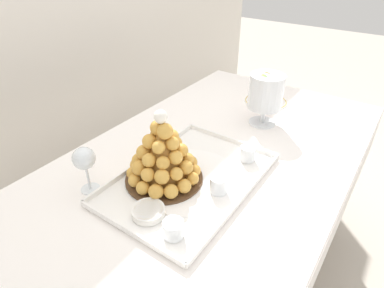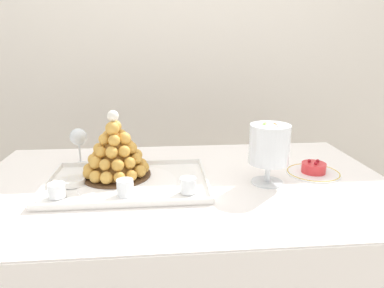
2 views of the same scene
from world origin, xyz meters
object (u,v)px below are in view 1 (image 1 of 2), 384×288
Objects in this scene: dessert_cup_left at (173,229)px; dessert_cup_centre at (248,154)px; creme_brulee_ramekin at (148,211)px; dessert_cup_mid_left at (219,185)px; fruit_tart_plate at (266,99)px; croquembouche at (163,156)px; serving_tray at (189,179)px; wine_glass at (84,160)px; macaron_goblet at (266,92)px.

dessert_cup_left is 0.43m from dessert_cup_centre.
creme_brulee_ramekin is at bearing 79.23° from dessert_cup_left.
dessert_cup_mid_left is 0.27× the size of fruit_tart_plate.
dessert_cup_mid_left reaches higher than creme_brulee_ramekin.
croquembouche is 1.24× the size of fruit_tart_plate.
dessert_cup_left is (-0.22, -0.10, 0.02)m from serving_tray.
creme_brulee_ramekin is at bearing 150.61° from dessert_cup_mid_left.
fruit_tart_plate is at bearing -11.57° from wine_glass.
fruit_tart_plate is at bearing 12.26° from dessert_cup_mid_left.
croquembouche is 0.57m from macaron_goblet.
dessert_cup_left is 0.36× the size of wine_glass.
dessert_cup_mid_left is 0.58× the size of creme_brulee_ramekin.
wine_glass is (-0.02, 0.23, 0.10)m from creme_brulee_ramekin.
dessert_cup_mid_left is at bearing -1.65° from dessert_cup_left.
dessert_cup_left is 0.74m from macaron_goblet.
wine_glass is (-0.22, 0.35, 0.08)m from dessert_cup_mid_left.
macaron_goblet reaches higher than wine_glass.
croquembouche is at bearing 169.82° from macaron_goblet.
croquembouche is 2.64× the size of creme_brulee_ramekin.
croquembouche is at bearing 124.37° from serving_tray.
macaron_goblet is at bearing -2.69° from creme_brulee_ramekin.
macaron_goblet is at bearing -3.46° from serving_tray.
fruit_tart_plate is (0.21, 0.08, -0.13)m from macaron_goblet.
macaron_goblet reaches higher than dessert_cup_left.
creme_brulee_ramekin is at bearing 177.31° from macaron_goblet.
croquembouche is 0.26m from dessert_cup_left.
creme_brulee_ramekin is 0.62× the size of wine_glass.
croquembouche reaches higher than creme_brulee_ramekin.
serving_tray is 2.79× the size of fruit_tart_plate.
macaron_goblet reaches higher than creme_brulee_ramekin.
serving_tray is 0.11m from dessert_cup_mid_left.
macaron_goblet is at bearing 9.01° from dessert_cup_mid_left.
fruit_tart_plate is (0.92, 0.04, -0.01)m from creme_brulee_ramekin.
macaron_goblet is at bearing -10.18° from croquembouche.
creme_brulee_ramekin is at bearing 179.27° from serving_tray.
dessert_cup_centre is (0.21, 0.00, -0.00)m from dessert_cup_mid_left.
croquembouche is (-0.05, 0.07, 0.10)m from serving_tray.
dessert_cup_left is at bearing -90.57° from wine_glass.
dessert_cup_centre is at bearing 1.04° from dessert_cup_mid_left.
dessert_cup_centre is 0.56m from wine_glass.
dessert_cup_mid_left reaches higher than serving_tray.
macaron_goblet is (0.56, -0.10, 0.04)m from croquembouche.
dessert_cup_left is (-0.17, -0.17, -0.07)m from croquembouche.
fruit_tart_plate is (0.94, 0.15, -0.02)m from dessert_cup_left.
dessert_cup_mid_left is (0.22, -0.01, 0.00)m from dessert_cup_left.
serving_tray is 10.19× the size of dessert_cup_mid_left.
dessert_cup_left is 0.11m from creme_brulee_ramekin.
wine_glass is at bearing 132.67° from serving_tray.
serving_tray is 10.52× the size of dessert_cup_centre.
serving_tray is 0.24m from dessert_cup_centre.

